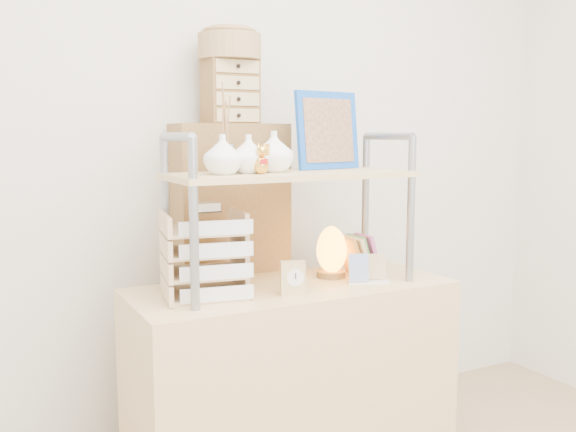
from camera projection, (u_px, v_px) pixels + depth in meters
name	position (u px, v px, depth m)	size (l,w,h in m)	color
desk	(292.00, 382.00, 2.43)	(1.20, 0.50, 0.75)	tan
cabinet	(231.00, 287.00, 2.68)	(0.45, 0.24, 1.35)	brown
hutch	(284.00, 171.00, 2.33)	(0.90, 0.34, 0.72)	gray
letter_tray	(205.00, 259.00, 2.21)	(0.31, 0.30, 0.33)	tan
salt_lamp	(331.00, 251.00, 2.51)	(0.13, 0.12, 0.20)	brown
desk_clock	(293.00, 278.00, 2.23)	(0.09, 0.06, 0.12)	tan
postcard_stand	(368.00, 274.00, 2.42)	(0.17, 0.09, 0.12)	white
drawer_chest	(230.00, 92.00, 2.55)	(0.20, 0.16, 0.25)	brown
woven_basket	(230.00, 47.00, 2.53)	(0.25, 0.25, 0.10)	olive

